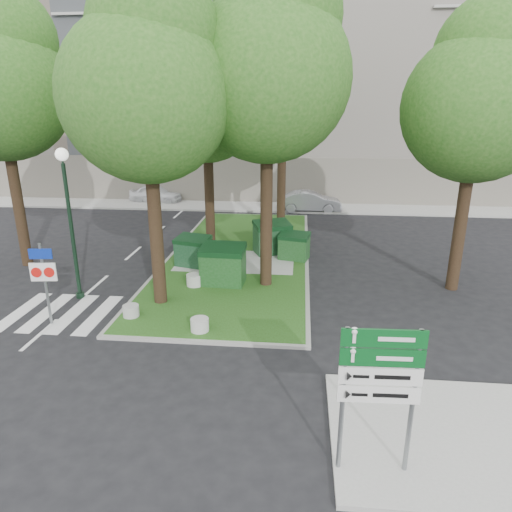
# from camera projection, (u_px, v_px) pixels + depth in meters

# --- Properties ---
(ground) EXTENTS (120.00, 120.00, 0.00)m
(ground) POSITION_uv_depth(u_px,v_px,m) (186.00, 342.00, 13.36)
(ground) COLOR black
(ground) RESTS_ON ground
(median_island) EXTENTS (6.00, 16.00, 0.12)m
(median_island) POSITION_uv_depth(u_px,v_px,m) (239.00, 255.00, 20.85)
(median_island) COLOR #234614
(median_island) RESTS_ON ground
(median_kerb) EXTENTS (6.30, 16.30, 0.10)m
(median_kerb) POSITION_uv_depth(u_px,v_px,m) (239.00, 255.00, 20.85)
(median_kerb) COLOR gray
(median_kerb) RESTS_ON ground
(sidewalk_corner) EXTENTS (5.00, 4.00, 0.12)m
(sidewalk_corner) POSITION_uv_depth(u_px,v_px,m) (452.00, 437.00, 9.42)
(sidewalk_corner) COLOR #999993
(sidewalk_corner) RESTS_ON ground
(building_sidewalk) EXTENTS (42.00, 3.00, 0.12)m
(building_sidewalk) POSITION_uv_depth(u_px,v_px,m) (253.00, 207.00, 30.82)
(building_sidewalk) COLOR #999993
(building_sidewalk) RESTS_ON ground
(zebra_crossing) EXTENTS (5.00, 3.00, 0.01)m
(zebra_crossing) POSITION_uv_depth(u_px,v_px,m) (86.00, 314.00, 15.13)
(zebra_crossing) COLOR silver
(zebra_crossing) RESTS_ON ground
(apartment_building) EXTENTS (41.00, 12.00, 16.00)m
(apartment_building) POSITION_uv_depth(u_px,v_px,m) (263.00, 86.00, 35.40)
(apartment_building) COLOR #C3B292
(apartment_building) RESTS_ON ground
(tree_median_near_left) EXTENTS (5.20, 5.20, 10.53)m
(tree_median_near_left) POSITION_uv_depth(u_px,v_px,m) (149.00, 79.00, 13.61)
(tree_median_near_left) COLOR black
(tree_median_near_left) RESTS_ON ground
(tree_median_near_right) EXTENTS (5.60, 5.60, 11.46)m
(tree_median_near_right) POSITION_uv_depth(u_px,v_px,m) (270.00, 60.00, 14.96)
(tree_median_near_right) COLOR black
(tree_median_near_right) RESTS_ON ground
(tree_median_mid) EXTENTS (4.80, 4.80, 9.99)m
(tree_median_mid) POSITION_uv_depth(u_px,v_px,m) (208.00, 96.00, 19.81)
(tree_median_mid) COLOR black
(tree_median_mid) RESTS_ON ground
(tree_median_far) EXTENTS (5.80, 5.80, 11.93)m
(tree_median_far) POSITION_uv_depth(u_px,v_px,m) (285.00, 67.00, 21.92)
(tree_median_far) COLOR black
(tree_median_far) RESTS_ON ground
(tree_street_left) EXTENTS (5.40, 5.40, 11.00)m
(tree_street_left) POSITION_uv_depth(u_px,v_px,m) (0.00, 76.00, 17.47)
(tree_street_left) COLOR black
(tree_street_left) RESTS_ON ground
(tree_street_right) EXTENTS (5.00, 5.00, 10.06)m
(tree_street_right) POSITION_uv_depth(u_px,v_px,m) (482.00, 93.00, 15.09)
(tree_street_right) COLOR black
(tree_street_right) RESTS_ON ground
(dumpster_a) EXTENTS (1.60, 1.31, 1.29)m
(dumpster_a) POSITION_uv_depth(u_px,v_px,m) (193.00, 251.00, 19.19)
(dumpster_a) COLOR #0D3319
(dumpster_a) RESTS_ON median_island
(dumpster_b) EXTENTS (1.71, 1.24, 1.54)m
(dumpster_b) POSITION_uv_depth(u_px,v_px,m) (223.00, 265.00, 17.21)
(dumpster_b) COLOR #113D13
(dumpster_b) RESTS_ON median_island
(dumpster_c) EXTENTS (1.91, 1.64, 1.50)m
(dumpster_c) POSITION_uv_depth(u_px,v_px,m) (272.00, 238.00, 20.83)
(dumpster_c) COLOR #103518
(dumpster_c) RESTS_ON median_island
(dumpster_d) EXTENTS (1.46, 1.18, 1.20)m
(dumpster_d) POSITION_uv_depth(u_px,v_px,m) (294.00, 246.00, 20.03)
(dumpster_d) COLOR #133F15
(dumpster_d) RESTS_ON median_island
(bollard_left) EXTENTS (0.52, 0.52, 0.37)m
(bollard_left) POSITION_uv_depth(u_px,v_px,m) (131.00, 311.00, 14.65)
(bollard_left) COLOR #9F9F9A
(bollard_left) RESTS_ON median_island
(bollard_right) EXTENTS (0.55, 0.55, 0.39)m
(bollard_right) POSITION_uv_depth(u_px,v_px,m) (200.00, 325.00, 13.70)
(bollard_right) COLOR #AFAEA9
(bollard_right) RESTS_ON median_island
(bollard_mid) EXTENTS (0.61, 0.61, 0.44)m
(bollard_mid) POSITION_uv_depth(u_px,v_px,m) (195.00, 280.00, 17.16)
(bollard_mid) COLOR #AEAEA9
(bollard_mid) RESTS_ON median_island
(litter_bin) EXTENTS (0.36, 0.36, 0.62)m
(litter_bin) POSITION_uv_depth(u_px,v_px,m) (279.00, 233.00, 23.06)
(litter_bin) COLOR #C7DC19
(litter_bin) RESTS_ON median_island
(street_lamp) EXTENTS (0.42, 0.42, 5.28)m
(street_lamp) POSITION_uv_depth(u_px,v_px,m) (69.00, 207.00, 15.39)
(street_lamp) COLOR black
(street_lamp) RESTS_ON ground
(traffic_sign_pole) EXTENTS (0.80, 0.14, 2.66)m
(traffic_sign_pole) POSITION_uv_depth(u_px,v_px,m) (44.00, 273.00, 13.93)
(traffic_sign_pole) COLOR slate
(traffic_sign_pole) RESTS_ON ground
(directional_sign) EXTENTS (1.45, 0.14, 2.90)m
(directional_sign) POSITION_uv_depth(u_px,v_px,m) (380.00, 379.00, 7.96)
(directional_sign) COLOR slate
(directional_sign) RESTS_ON sidewalk_corner
(car_white) EXTENTS (3.79, 1.86, 1.24)m
(car_white) POSITION_uv_depth(u_px,v_px,m) (156.00, 194.00, 32.24)
(car_white) COLOR white
(car_white) RESTS_ON ground
(car_silver) EXTENTS (4.09, 1.56, 1.33)m
(car_silver) POSITION_uv_depth(u_px,v_px,m) (310.00, 201.00, 29.48)
(car_silver) COLOR #A3A4AB
(car_silver) RESTS_ON ground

